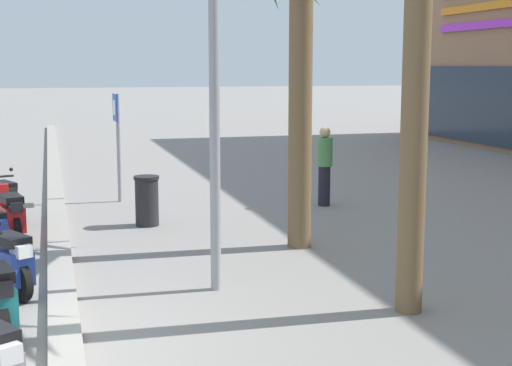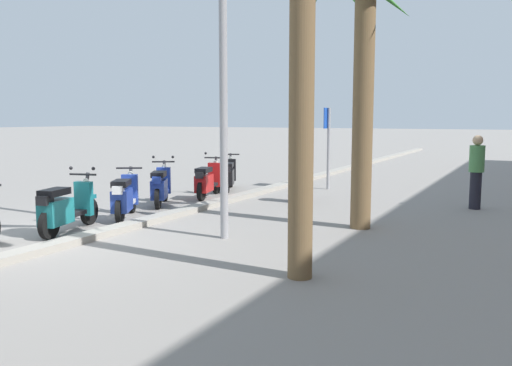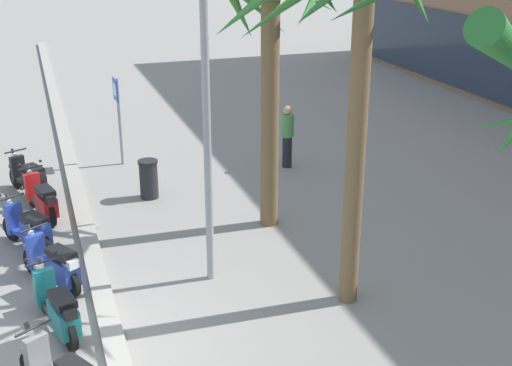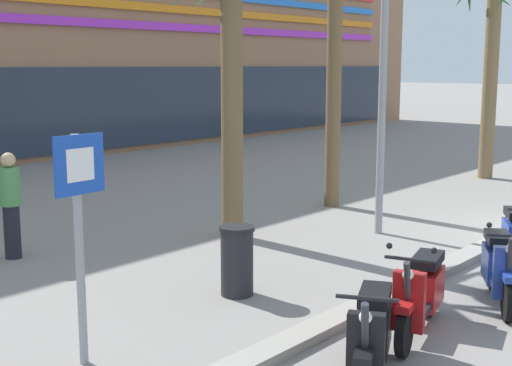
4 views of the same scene
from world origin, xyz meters
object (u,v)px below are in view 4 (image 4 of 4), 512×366
object	(u,v)px
scooter_red_mid_centre	(421,293)
litter_bin	(237,260)
scooter_black_lead_nearest	(371,336)
palm_tree_mid_walkway	(494,14)
pedestrian_by_palm_tree	(11,203)
street_lamp	(385,3)
palm_tree_far_corner	(232,2)
crossing_sign	(80,223)
scooter_blue_mid_front	(500,267)

from	to	relation	value
scooter_red_mid_centre	litter_bin	bearing A→B (deg)	100.34
scooter_black_lead_nearest	palm_tree_mid_walkway	bearing A→B (deg)	17.96
pedestrian_by_palm_tree	street_lamp	distance (m)	7.18
litter_bin	scooter_red_mid_centre	bearing A→B (deg)	-79.66
palm_tree_far_corner	scooter_black_lead_nearest	bearing A→B (deg)	-124.50
crossing_sign	street_lamp	size ratio (longest dim) A/B	0.35
scooter_red_mid_centre	pedestrian_by_palm_tree	distance (m)	6.62
scooter_black_lead_nearest	litter_bin	bearing A→B (deg)	69.02
scooter_black_lead_nearest	pedestrian_by_palm_tree	distance (m)	6.70
litter_bin	street_lamp	distance (m)	5.67
scooter_blue_mid_front	palm_tree_far_corner	size ratio (longest dim) A/B	0.28
palm_tree_far_corner	pedestrian_by_palm_tree	size ratio (longest dim) A/B	3.28
scooter_blue_mid_front	litter_bin	size ratio (longest dim) A/B	1.63
scooter_black_lead_nearest	scooter_red_mid_centre	size ratio (longest dim) A/B	0.89
crossing_sign	palm_tree_mid_walkway	size ratio (longest dim) A/B	0.41
palm_tree_far_corner	crossing_sign	bearing A→B (deg)	-153.42
scooter_red_mid_centre	palm_tree_mid_walkway	world-z (taller)	palm_tree_mid_walkway
palm_tree_mid_walkway	street_lamp	xyz separation A→B (m)	(-7.48, -1.07, -0.26)
pedestrian_by_palm_tree	scooter_blue_mid_front	bearing A→B (deg)	-65.78
scooter_black_lead_nearest	palm_tree_mid_walkway	distance (m)	14.07
scooter_black_lead_nearest	street_lamp	size ratio (longest dim) A/B	0.24
pedestrian_by_palm_tree	litter_bin	distance (m)	4.11
scooter_black_lead_nearest	scooter_red_mid_centre	world-z (taller)	scooter_red_mid_centre
palm_tree_far_corner	pedestrian_by_palm_tree	world-z (taller)	palm_tree_far_corner
street_lamp	pedestrian_by_palm_tree	bearing A→B (deg)	145.92
scooter_blue_mid_front	pedestrian_by_palm_tree	xyz separation A→B (m)	(-3.04, 6.75, 0.45)
scooter_red_mid_centre	crossing_sign	world-z (taller)	crossing_sign
pedestrian_by_palm_tree	scooter_black_lead_nearest	bearing A→B (deg)	-90.46
palm_tree_mid_walkway	pedestrian_by_palm_tree	distance (m)	13.50
palm_tree_far_corner	litter_bin	xyz separation A→B (m)	(-2.37, -2.24, -3.66)
scooter_red_mid_centre	street_lamp	size ratio (longest dim) A/B	0.27
crossing_sign	palm_tree_mid_walkway	world-z (taller)	palm_tree_mid_walkway
scooter_blue_mid_front	pedestrian_by_palm_tree	distance (m)	7.42
scooter_red_mid_centre	pedestrian_by_palm_tree	bearing A→B (deg)	102.63
palm_tree_mid_walkway	palm_tree_far_corner	xyz separation A→B (m)	(-9.43, 0.81, -0.26)
scooter_blue_mid_front	street_lamp	distance (m)	5.36
scooter_blue_mid_front	palm_tree_far_corner	bearing A→B (deg)	86.33
scooter_blue_mid_front	crossing_sign	world-z (taller)	crossing_sign
scooter_black_lead_nearest	litter_bin	world-z (taller)	scooter_black_lead_nearest
scooter_black_lead_nearest	palm_tree_mid_walkway	size ratio (longest dim) A/B	0.27
scooter_blue_mid_front	street_lamp	size ratio (longest dim) A/B	0.23
scooter_blue_mid_front	pedestrian_by_palm_tree	size ratio (longest dim) A/B	0.90
scooter_red_mid_centre	scooter_blue_mid_front	xyz separation A→B (m)	(1.59, -0.31, 0.01)
palm_tree_mid_walkway	street_lamp	size ratio (longest dim) A/B	0.87
crossing_sign	street_lamp	world-z (taller)	street_lamp
scooter_black_lead_nearest	pedestrian_by_palm_tree	bearing A→B (deg)	89.54
pedestrian_by_palm_tree	street_lamp	size ratio (longest dim) A/B	0.25
litter_bin	street_lamp	size ratio (longest dim) A/B	0.14
scooter_blue_mid_front	crossing_sign	xyz separation A→B (m)	(-4.72, 2.51, 1.05)
litter_bin	crossing_sign	bearing A→B (deg)	-174.03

